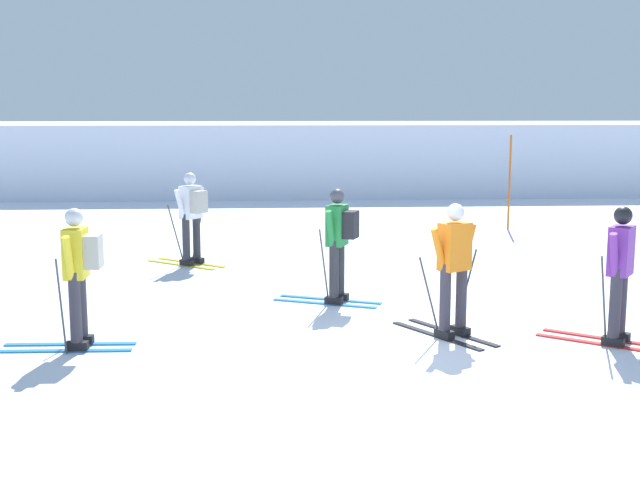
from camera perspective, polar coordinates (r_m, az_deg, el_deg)
ground_plane at (r=9.92m, az=5.20°, el=-7.88°), size 120.00×120.00×0.00m
far_snow_ridge at (r=29.55m, az=-0.64°, el=5.77°), size 80.00×7.28×2.33m
skier_orange at (r=10.56m, az=9.13°, el=-1.80°), size 1.16×1.56×1.71m
skier_white at (r=15.39m, az=-8.78°, el=1.78°), size 1.50×1.27×1.71m
skier_purple at (r=10.76m, az=19.80°, el=-2.02°), size 1.50×1.26×1.71m
skier_yellow at (r=10.35m, az=-16.22°, el=-2.04°), size 1.61×1.00×1.71m
skier_green at (r=12.25m, az=1.27°, el=0.01°), size 1.62×0.97×1.71m
trail_marker_pole at (r=20.19m, az=12.85°, el=3.86°), size 0.05×0.05×2.24m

